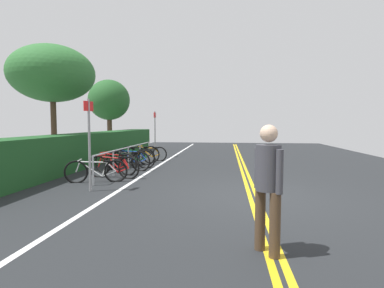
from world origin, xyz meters
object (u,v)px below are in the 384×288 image
object	(u,v)px
bicycle_6	(140,155)
tree_mid	(52,74)
bicycle_4	(132,159)
pedestrian	(268,180)
bicycle_0	(96,171)
bicycle_3	(128,161)
bicycle_1	(113,167)
sign_post_far	(155,130)
sign_post_near	(89,136)
bicycle_2	(115,163)
tree_far_right	(109,100)
bicycle_7	(149,154)
bicycle_5	(134,157)
bike_rack	(128,152)

from	to	relation	value
bicycle_6	tree_mid	bearing A→B (deg)	114.88
bicycle_4	bicycle_6	xyz separation A→B (m)	(1.42, 0.13, 0.01)
tree_mid	pedestrian	bearing A→B (deg)	-134.73
bicycle_0	bicycle_3	world-z (taller)	bicycle_3
bicycle_1	sign_post_far	world-z (taller)	sign_post_far
sign_post_near	tree_mid	distance (m)	5.58
bicycle_3	bicycle_6	distance (m)	2.04
tree_mid	bicycle_2	bearing A→B (deg)	-115.41
bicycle_6	tree_far_right	size ratio (longest dim) A/B	0.39
bicycle_7	pedestrian	size ratio (longest dim) A/B	1.00
bicycle_0	tree_far_right	distance (m)	10.31
bicycle_7	sign_post_near	distance (m)	6.23
bicycle_3	bicycle_7	distance (m)	2.85
bicycle_0	tree_mid	distance (m)	5.22
sign_post_near	bicycle_3	bearing A→B (deg)	2.31
tree_mid	sign_post_far	bearing A→B (deg)	-41.48
bicycle_2	bicycle_5	size ratio (longest dim) A/B	1.05
tree_mid	bicycle_0	bearing A→B (deg)	-133.91
bicycle_6	pedestrian	xyz separation A→B (m)	(-8.50, -4.20, 0.61)
bicycle_4	bicycle_7	xyz separation A→B (m)	(2.23, -0.06, -0.02)
bicycle_7	tree_mid	distance (m)	5.04
bicycle_3	pedestrian	size ratio (longest dim) A/B	1.00
bicycle_3	tree_mid	bearing A→B (deg)	78.33
bicycle_5	tree_mid	bearing A→B (deg)	104.99
bicycle_2	bicycle_3	size ratio (longest dim) A/B	1.00
bike_rack	bicycle_6	size ratio (longest dim) A/B	3.60
bike_rack	bicycle_6	distance (m)	1.72
bike_rack	sign_post_far	distance (m)	3.93
bicycle_7	sign_post_far	size ratio (longest dim) A/B	0.74
bicycle_1	sign_post_near	xyz separation A→B (m)	(-1.82, -0.10, 1.03)
sign_post_near	tree_far_right	size ratio (longest dim) A/B	0.54
sign_post_near	sign_post_far	xyz separation A→B (m)	(7.49, 0.15, -0.01)
bicycle_2	sign_post_near	size ratio (longest dim) A/B	0.74
bike_rack	tree_mid	size ratio (longest dim) A/B	1.29
bicycle_0	bicycle_1	distance (m)	0.76
tree_mid	tree_far_right	distance (m)	6.56
bicycle_7	tree_far_right	bearing A→B (deg)	39.30
bicycle_2	bicycle_6	distance (m)	2.80
bicycle_0	pedestrian	xyz separation A→B (m)	(-4.27, -4.23, 0.64)
bicycle_4	bicycle_5	xyz separation A→B (m)	(0.82, 0.17, -0.02)
sign_post_far	bicycle_7	bearing A→B (deg)	-178.24
bike_rack	tree_far_right	size ratio (longest dim) A/B	1.41
bicycle_5	bike_rack	bearing A→B (deg)	-173.76
bicycle_2	bicycle_4	world-z (taller)	bicycle_2
bicycle_1	sign_post_far	size ratio (longest dim) A/B	0.77
bicycle_5	bicycle_4	bearing A→B (deg)	-168.20
bicycle_0	bicycle_2	world-z (taller)	bicycle_2
bicycle_5	sign_post_far	world-z (taller)	sign_post_far
bicycle_7	bicycle_2	bearing A→B (deg)	176.71
bicycle_4	tree_far_right	world-z (taller)	tree_far_right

